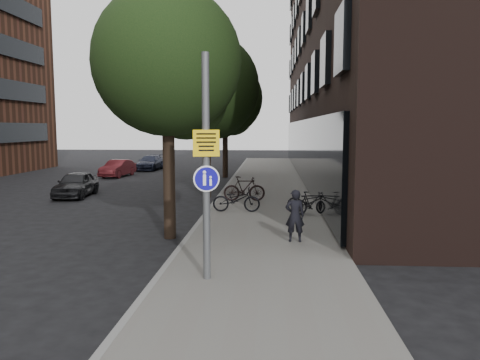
# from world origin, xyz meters

# --- Properties ---
(ground) EXTENTS (120.00, 120.00, 0.00)m
(ground) POSITION_xyz_m (0.00, 0.00, 0.00)
(ground) COLOR black
(ground) RESTS_ON ground
(sidewalk) EXTENTS (4.50, 60.00, 0.12)m
(sidewalk) POSITION_xyz_m (0.25, 10.00, 0.06)
(sidewalk) COLOR #5E5C57
(sidewalk) RESTS_ON ground
(curb_edge) EXTENTS (0.15, 60.00, 0.13)m
(curb_edge) POSITION_xyz_m (-2.00, 10.00, 0.07)
(curb_edge) COLOR slate
(curb_edge) RESTS_ON ground
(building_right_dark_brick) EXTENTS (12.00, 40.00, 18.00)m
(building_right_dark_brick) POSITION_xyz_m (8.50, 22.00, 9.00)
(building_right_dark_brick) COLOR black
(building_right_dark_brick) RESTS_ON ground
(street_tree_near) EXTENTS (4.40, 4.40, 7.50)m
(street_tree_near) POSITION_xyz_m (-2.53, 4.64, 5.11)
(street_tree_near) COLOR black
(street_tree_near) RESTS_ON ground
(street_tree_mid) EXTENTS (5.00, 5.00, 7.80)m
(street_tree_mid) POSITION_xyz_m (-2.53, 13.14, 5.11)
(street_tree_mid) COLOR black
(street_tree_mid) RESTS_ON ground
(street_tree_far) EXTENTS (5.00, 5.00, 7.80)m
(street_tree_far) POSITION_xyz_m (-2.53, 22.14, 5.11)
(street_tree_far) COLOR black
(street_tree_far) RESTS_ON ground
(signpost) EXTENTS (0.55, 0.16, 4.79)m
(signpost) POSITION_xyz_m (-0.90, 0.39, 2.54)
(signpost) COLOR #595B5E
(signpost) RESTS_ON sidewalk
(pedestrian) EXTENTS (0.56, 0.38, 1.50)m
(pedestrian) POSITION_xyz_m (1.16, 3.82, 0.87)
(pedestrian) COLOR black
(pedestrian) RESTS_ON sidewalk
(parked_bike_facade_near) EXTENTS (1.91, 1.02, 0.95)m
(parked_bike_facade_near) POSITION_xyz_m (1.99, 8.20, 0.60)
(parked_bike_facade_near) COLOR black
(parked_bike_facade_near) RESTS_ON sidewalk
(parked_bike_facade_far) EXTENTS (1.51, 0.64, 0.88)m
(parked_bike_facade_far) POSITION_xyz_m (2.00, 8.02, 0.56)
(parked_bike_facade_far) COLOR black
(parked_bike_facade_far) RESTS_ON sidewalk
(parked_bike_curb_near) EXTENTS (1.83, 0.65, 0.96)m
(parked_bike_curb_near) POSITION_xyz_m (-0.85, 8.45, 0.60)
(parked_bike_curb_near) COLOR black
(parked_bike_curb_near) RESTS_ON sidewalk
(parked_bike_curb_far) EXTENTS (1.86, 0.62, 1.10)m
(parked_bike_curb_far) POSITION_xyz_m (-0.70, 11.13, 0.67)
(parked_bike_curb_far) COLOR black
(parked_bike_curb_far) RESTS_ON sidewalk
(parked_car_near) EXTENTS (1.74, 3.73, 1.23)m
(parked_car_near) POSITION_xyz_m (-9.02, 12.70, 0.62)
(parked_car_near) COLOR black
(parked_car_near) RESTS_ON ground
(parked_car_mid) EXTENTS (1.67, 3.65, 1.16)m
(parked_car_mid) POSITION_xyz_m (-9.99, 21.89, 0.58)
(parked_car_mid) COLOR #58191D
(parked_car_mid) RESTS_ON ground
(parked_car_far) EXTENTS (1.94, 4.09, 1.15)m
(parked_car_far) POSITION_xyz_m (-9.10, 27.15, 0.57)
(parked_car_far) COLOR #1D2134
(parked_car_far) RESTS_ON ground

